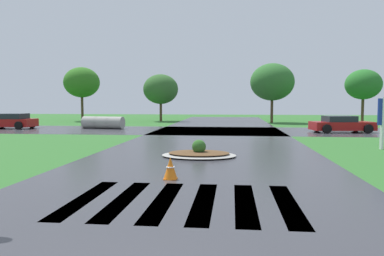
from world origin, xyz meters
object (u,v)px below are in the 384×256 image
object	(u,v)px
median_island	(199,153)
car_silver_hatch	(11,121)
car_dark_suv	(341,124)
drainage_pipe_stack	(103,123)
traffic_cone	(170,168)

from	to	relation	value
median_island	car_silver_hatch	bearing A→B (deg)	140.08
car_dark_suv	car_silver_hatch	bearing A→B (deg)	169.82
car_dark_suv	median_island	bearing A→B (deg)	-132.94
car_silver_hatch	drainage_pipe_stack	bearing A→B (deg)	-173.22
car_dark_suv	traffic_cone	size ratio (longest dim) A/B	7.06
car_silver_hatch	car_dark_suv	world-z (taller)	car_silver_hatch
median_island	traffic_cone	size ratio (longest dim) A/B	4.72
car_dark_suv	drainage_pipe_stack	distance (m)	18.30
car_silver_hatch	drainage_pipe_stack	xyz separation A→B (m)	(7.55, 0.68, -0.09)
median_island	car_dark_suv	bearing A→B (deg)	54.77
car_silver_hatch	median_island	bearing A→B (deg)	141.68
median_island	traffic_cone	distance (m)	4.48
median_island	traffic_cone	xyz separation A→B (m)	(-0.42, -4.46, 0.18)
median_island	car_silver_hatch	world-z (taller)	car_silver_hatch
car_dark_suv	drainage_pipe_stack	bearing A→B (deg)	166.66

